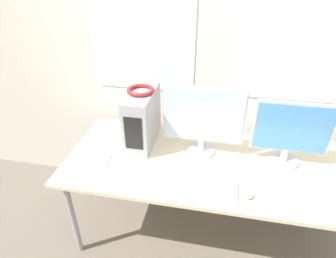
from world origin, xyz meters
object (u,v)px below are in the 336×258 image
(monitor_main, at_px, (203,119))
(headphones, at_px, (141,90))
(monitor_right_near, at_px, (291,132))
(keyboard, at_px, (200,186))
(pc_tower, at_px, (142,118))
(cell_phone, at_px, (105,161))
(mouse, at_px, (248,194))

(monitor_main, bearing_deg, headphones, 173.88)
(monitor_right_near, xyz_separation_m, keyboard, (-0.54, -0.37, -0.23))
(headphones, height_order, monitor_right_near, monitor_right_near)
(monitor_right_near, bearing_deg, monitor_main, 178.85)
(pc_tower, xyz_separation_m, cell_phone, (-0.19, -0.30, -0.20))
(headphones, height_order, cell_phone, headphones)
(pc_tower, bearing_deg, monitor_main, -6.01)
(pc_tower, height_order, mouse, pc_tower)
(pc_tower, height_order, keyboard, pc_tower)
(mouse, bearing_deg, cell_phone, 171.42)
(cell_phone, bearing_deg, monitor_main, 13.98)
(monitor_main, relative_size, mouse, 6.57)
(cell_phone, bearing_deg, headphones, 49.57)
(headphones, distance_m, monitor_main, 0.47)
(monitor_right_near, bearing_deg, keyboard, -145.64)
(monitor_right_near, distance_m, mouse, 0.51)
(cell_phone, bearing_deg, monitor_right_near, 3.80)
(pc_tower, relative_size, cell_phone, 3.04)
(mouse, height_order, cell_phone, mouse)
(monitor_main, distance_m, monitor_right_near, 0.57)
(pc_tower, xyz_separation_m, monitor_main, (0.45, -0.05, 0.06))
(headphones, distance_m, monitor_right_near, 1.03)
(monitor_right_near, relative_size, keyboard, 1.10)
(headphones, height_order, mouse, headphones)
(keyboard, bearing_deg, monitor_main, 94.70)
(pc_tower, distance_m, cell_phone, 0.41)
(cell_phone, bearing_deg, keyboard, -18.19)
(headphones, bearing_deg, mouse, -30.22)
(monitor_right_near, bearing_deg, pc_tower, 176.70)
(pc_tower, bearing_deg, cell_phone, -123.12)
(pc_tower, height_order, monitor_right_near, monitor_right_near)
(monitor_right_near, relative_size, mouse, 5.80)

